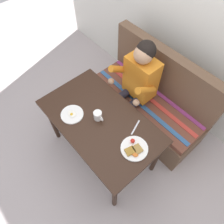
{
  "coord_description": "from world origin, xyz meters",
  "views": [
    {
      "loc": [
        0.87,
        -0.61,
        2.43
      ],
      "look_at": [
        0.0,
        0.15,
        0.72
      ],
      "focal_mm": 34.03,
      "sensor_mm": 36.0,
      "label": 1
    }
  ],
  "objects_px": {
    "coffee_mug": "(98,116)",
    "plate_eggs": "(72,114)",
    "person": "(136,82)",
    "plate_breakfast": "(134,149)",
    "table": "(100,125)",
    "fork": "(135,127)",
    "couch": "(149,102)"
  },
  "relations": [
    {
      "from": "table",
      "to": "person",
      "type": "bearing_deg",
      "value": 100.61
    },
    {
      "from": "couch",
      "to": "coffee_mug",
      "type": "relative_size",
      "value": 12.2
    },
    {
      "from": "table",
      "to": "person",
      "type": "relative_size",
      "value": 0.99
    },
    {
      "from": "table",
      "to": "person",
      "type": "distance_m",
      "value": 0.61
    },
    {
      "from": "plate_breakfast",
      "to": "coffee_mug",
      "type": "bearing_deg",
      "value": -175.91
    },
    {
      "from": "couch",
      "to": "plate_eggs",
      "type": "xyz_separation_m",
      "value": [
        -0.22,
        -0.93,
        0.41
      ]
    },
    {
      "from": "table",
      "to": "coffee_mug",
      "type": "height_order",
      "value": "coffee_mug"
    },
    {
      "from": "table",
      "to": "plate_breakfast",
      "type": "distance_m",
      "value": 0.44
    },
    {
      "from": "person",
      "to": "plate_breakfast",
      "type": "bearing_deg",
      "value": -46.24
    },
    {
      "from": "person",
      "to": "plate_eggs",
      "type": "xyz_separation_m",
      "value": [
        -0.11,
        -0.75,
        -0.0
      ]
    },
    {
      "from": "person",
      "to": "coffee_mug",
      "type": "distance_m",
      "value": 0.6
    },
    {
      "from": "couch",
      "to": "plate_eggs",
      "type": "relative_size",
      "value": 6.62
    },
    {
      "from": "coffee_mug",
      "to": "plate_eggs",
      "type": "bearing_deg",
      "value": -139.93
    },
    {
      "from": "table",
      "to": "couch",
      "type": "xyz_separation_m",
      "value": [
        0.0,
        0.76,
        -0.32
      ]
    },
    {
      "from": "table",
      "to": "fork",
      "type": "xyz_separation_m",
      "value": [
        0.28,
        0.19,
        0.08
      ]
    },
    {
      "from": "coffee_mug",
      "to": "fork",
      "type": "relative_size",
      "value": 0.69
    },
    {
      "from": "plate_breakfast",
      "to": "coffee_mug",
      "type": "xyz_separation_m",
      "value": [
        -0.45,
        -0.03,
        0.03
      ]
    },
    {
      "from": "coffee_mug",
      "to": "fork",
      "type": "bearing_deg",
      "value": 32.49
    },
    {
      "from": "couch",
      "to": "coffee_mug",
      "type": "distance_m",
      "value": 0.89
    },
    {
      "from": "plate_eggs",
      "to": "fork",
      "type": "bearing_deg",
      "value": 35.62
    },
    {
      "from": "couch",
      "to": "person",
      "type": "xyz_separation_m",
      "value": [
        -0.11,
        -0.17,
        0.41
      ]
    },
    {
      "from": "person",
      "to": "plate_eggs",
      "type": "distance_m",
      "value": 0.76
    },
    {
      "from": "person",
      "to": "fork",
      "type": "distance_m",
      "value": 0.55
    },
    {
      "from": "plate_eggs",
      "to": "fork",
      "type": "height_order",
      "value": "plate_eggs"
    },
    {
      "from": "table",
      "to": "couch",
      "type": "distance_m",
      "value": 0.83
    },
    {
      "from": "table",
      "to": "fork",
      "type": "distance_m",
      "value": 0.35
    },
    {
      "from": "coffee_mug",
      "to": "plate_breakfast",
      "type": "bearing_deg",
      "value": 4.09
    },
    {
      "from": "couch",
      "to": "plate_breakfast",
      "type": "distance_m",
      "value": 0.94
    },
    {
      "from": "coffee_mug",
      "to": "table",
      "type": "bearing_deg",
      "value": -0.54
    },
    {
      "from": "coffee_mug",
      "to": "couch",
      "type": "bearing_deg",
      "value": 87.95
    },
    {
      "from": "plate_eggs",
      "to": "coffee_mug",
      "type": "xyz_separation_m",
      "value": [
        0.19,
        0.16,
        0.04
      ]
    },
    {
      "from": "plate_eggs",
      "to": "table",
      "type": "bearing_deg",
      "value": 36.37
    }
  ]
}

